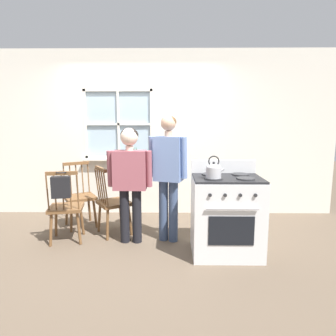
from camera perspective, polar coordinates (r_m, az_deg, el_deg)
name	(u,v)px	position (r m, az deg, el deg)	size (l,w,h in m)	color
ground_plane	(132,245)	(3.95, -6.82, -14.41)	(16.00, 16.00, 0.00)	brown
wall_back	(143,134)	(5.02, -4.78, 6.40)	(6.40, 0.16, 2.70)	silver
chair_by_window	(66,208)	(4.13, -18.88, -7.26)	(0.48, 0.47, 0.95)	brown
chair_near_wall	(112,203)	(4.22, -10.54, -6.57)	(0.56, 0.57, 0.95)	brown
chair_center_cluster	(80,197)	(4.65, -16.48, -5.33)	(0.56, 0.56, 0.95)	brown
person_elderly_left	(130,173)	(3.80, -7.27, -0.98)	(0.57, 0.24, 1.48)	black
person_teen_center	(168,168)	(3.81, 0.07, 0.02)	(0.51, 0.31, 1.63)	#384766
stove	(226,215)	(3.62, 11.01, -8.71)	(0.79, 0.68, 1.08)	silver
kettle	(214,170)	(3.34, 8.69, -0.42)	(0.21, 0.17, 0.25)	#B7B7BC
potted_plant	(135,155)	(4.97, -6.27, 2.41)	(0.16, 0.16, 0.21)	#42474C
handbag	(61,187)	(3.82, -19.71, -3.35)	(0.23, 0.21, 0.31)	black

